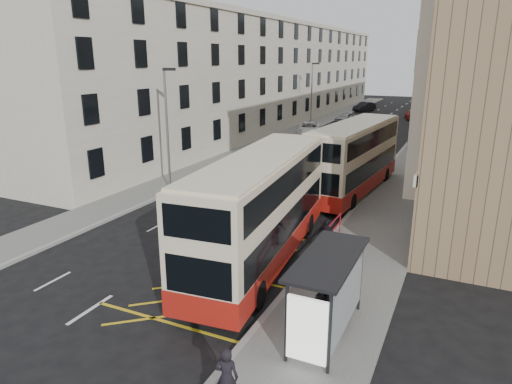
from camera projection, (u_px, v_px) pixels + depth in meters
The scene contains 21 objects.
ground at pixel (127, 286), 18.26m from camera, with size 200.00×200.00×0.00m, color black.
pavement_right at pixel (420, 158), 41.04m from camera, with size 4.00×120.00×0.15m, color slate.
pavement_left at pixel (263, 144), 47.34m from camera, with size 3.00×120.00×0.15m, color slate.
kerb_right at pixel (397, 156), 41.85m from camera, with size 0.25×120.00×0.15m, color gray.
kerb_left at pixel (277, 146), 46.73m from camera, with size 0.25×120.00×0.15m, color gray.
road_markings at pixel (366, 130), 57.33m from camera, with size 10.00×110.00×0.01m, color silver, non-canonical shape.
terrace_right at pixel (509, 69), 49.48m from camera, with size 10.75×79.00×15.25m.
terrace_left at pixel (271, 75), 61.38m from camera, with size 9.18×79.00×13.25m.
bus_shelter at pixel (329, 284), 13.92m from camera, with size 1.65×4.25×2.70m.
guard_railing at pixel (321, 241), 20.47m from camera, with size 0.06×6.56×1.01m.
street_lamp_near at pixel (167, 123), 29.94m from camera, with size 0.93×0.18×8.00m.
street_lamp_far at pixel (312, 92), 55.99m from camera, with size 0.93×0.18×8.00m.
double_decker_front at pixel (261, 209), 19.80m from camera, with size 3.85×12.28×4.82m.
double_decker_rear at pixel (354, 158), 30.20m from camera, with size 3.73×11.93×4.68m.
pedestrian_near at pixel (227, 378), 11.54m from camera, with size 0.62×0.41×1.69m, color black.
pedestrian_mid at pixel (323, 306), 15.01m from camera, with size 0.74×0.58×1.53m, color black.
pedestrian_far at pixel (327, 236), 20.79m from camera, with size 0.94×0.39×1.61m, color black.
white_van at pixel (309, 129), 52.99m from camera, with size 2.57×5.57×1.55m, color white.
car_silver at pixel (346, 117), 63.48m from camera, with size 1.69×4.20×1.43m, color #969A9E.
car_dark at pixel (364, 107), 76.69m from camera, with size 1.63×4.67×1.54m, color black.
car_red at pixel (413, 115), 66.88m from camera, with size 1.97×4.84×1.40m, color maroon.
Camera 1 is at (11.65, -12.70, 8.78)m, focal length 32.00 mm.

